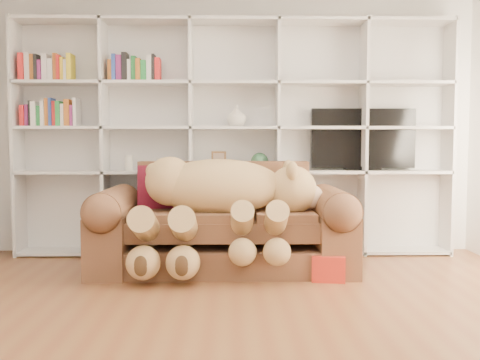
{
  "coord_description": "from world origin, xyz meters",
  "views": [
    {
      "loc": [
        -0.04,
        -3.17,
        1.15
      ],
      "look_at": [
        0.04,
        1.63,
        0.81
      ],
      "focal_mm": 40.0,
      "sensor_mm": 36.0,
      "label": 1
    }
  ],
  "objects_px": {
    "teddy_bear": "(220,198)",
    "tv": "(363,140)",
    "sofa": "(223,229)",
    "gift_box": "(328,267)"
  },
  "relations": [
    {
      "from": "teddy_bear",
      "to": "tv",
      "type": "relative_size",
      "value": 1.56
    },
    {
      "from": "sofa",
      "to": "gift_box",
      "type": "xyz_separation_m",
      "value": [
        0.89,
        -0.42,
        -0.26
      ]
    },
    {
      "from": "tv",
      "to": "gift_box",
      "type": "bearing_deg",
      "value": -116.26
    },
    {
      "from": "gift_box",
      "to": "tv",
      "type": "distance_m",
      "value": 1.64
    },
    {
      "from": "sofa",
      "to": "tv",
      "type": "height_order",
      "value": "tv"
    },
    {
      "from": "gift_box",
      "to": "tv",
      "type": "xyz_separation_m",
      "value": [
        0.55,
        1.12,
        1.07
      ]
    },
    {
      "from": "teddy_bear",
      "to": "tv",
      "type": "xyz_separation_m",
      "value": [
        1.46,
        0.89,
        0.51
      ]
    },
    {
      "from": "tv",
      "to": "sofa",
      "type": "bearing_deg",
      "value": -154.06
    },
    {
      "from": "sofa",
      "to": "tv",
      "type": "bearing_deg",
      "value": 25.94
    },
    {
      "from": "sofa",
      "to": "tv",
      "type": "xyz_separation_m",
      "value": [
        1.44,
        0.7,
        0.81
      ]
    }
  ]
}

